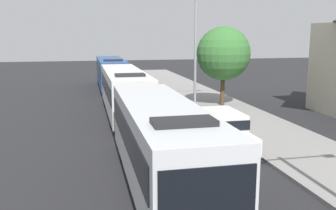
# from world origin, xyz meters

# --- Properties ---
(bus_lead) EXTENTS (2.58, 10.72, 3.21)m
(bus_lead) POSITION_xyz_m (-1.30, 11.04, 1.69)
(bus_lead) COLOR silver
(bus_lead) RESTS_ON ground_plane
(bus_second_in_line) EXTENTS (2.58, 11.85, 3.21)m
(bus_second_in_line) POSITION_xyz_m (-1.30, 23.76, 1.69)
(bus_second_in_line) COLOR silver
(bus_second_in_line) RESTS_ON ground_plane
(bus_middle) EXTENTS (2.58, 10.97, 3.21)m
(bus_middle) POSITION_xyz_m (-1.30, 36.83, 1.69)
(bus_middle) COLOR #284C8C
(bus_middle) RESTS_ON ground_plane
(white_suv) EXTENTS (1.86, 4.68, 1.90)m
(white_suv) POSITION_xyz_m (2.40, 14.57, 1.03)
(white_suv) COLOR white
(white_suv) RESTS_ON ground_plane
(streetlamp_mid) EXTENTS (5.42, 0.28, 8.73)m
(streetlamp_mid) POSITION_xyz_m (4.10, 24.88, 5.42)
(streetlamp_mid) COLOR gray
(streetlamp_mid) RESTS_ON sidewalk
(roadside_tree) EXTENTS (4.03, 4.03, 5.95)m
(roadside_tree) POSITION_xyz_m (6.31, 24.94, 4.07)
(roadside_tree) COLOR #4C3823
(roadside_tree) RESTS_ON sidewalk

